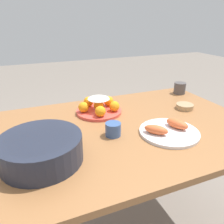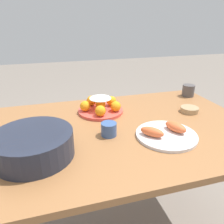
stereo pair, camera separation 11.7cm
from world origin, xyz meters
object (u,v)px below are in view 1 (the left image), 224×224
sauce_bowl (185,106)px  cake_plate (99,107)px  cup_near (180,88)px  cup_far (113,129)px  dining_table (126,143)px  serving_bowl (41,148)px  seafood_platter (169,130)px

sauce_bowl → cake_plate: bearing=-15.8°
sauce_bowl → cup_near: (-0.15, -0.25, 0.02)m
sauce_bowl → cup_far: cup_far is taller
dining_table → cup_near: 0.67m
serving_bowl → cup_near: serving_bowl is taller
dining_table → sauce_bowl: (-0.42, -0.07, 0.12)m
cake_plate → seafood_platter: cake_plate is taller
serving_bowl → cake_plate: bearing=-134.8°
cake_plate → cup_near: size_ratio=3.18×
dining_table → seafood_platter: bearing=135.9°
cake_plate → cup_far: bearing=84.7°
cake_plate → cup_far: (0.03, 0.28, -0.00)m
seafood_platter → sauce_bowl: bearing=-141.3°
cake_plate → cup_near: (-0.65, -0.11, 0.01)m
dining_table → seafood_platter: (-0.15, 0.14, 0.12)m
cup_near → cup_far: cup_near is taller
cup_near → seafood_platter: bearing=47.6°
cake_plate → sauce_bowl: bearing=164.2°
cake_plate → cup_far: 0.28m
seafood_platter → cake_plate: bearing=-57.7°
serving_bowl → seafood_platter: size_ratio=1.11×
dining_table → cake_plate: size_ratio=5.09×
sauce_bowl → cup_far: bearing=14.5°
dining_table → serving_bowl: bearing=18.2°
cup_near → sauce_bowl: bearing=58.2°
cake_plate → seafood_platter: 0.42m
dining_table → seafood_platter: size_ratio=4.70×
dining_table → cup_far: size_ratio=18.11×
sauce_bowl → seafood_platter: seafood_platter is taller
cup_far → dining_table: bearing=-148.7°
cake_plate → cup_near: cake_plate is taller
sauce_bowl → cup_far: (0.52, 0.13, 0.02)m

